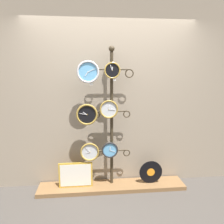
# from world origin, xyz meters

# --- Properties ---
(ground_plane) EXTENTS (12.00, 12.00, 0.00)m
(ground_plane) POSITION_xyz_m (0.00, 0.00, 0.00)
(ground_plane) COLOR #47423D
(shop_wall) EXTENTS (4.40, 0.04, 2.80)m
(shop_wall) POSITION_xyz_m (0.00, 0.57, 1.40)
(shop_wall) COLOR gray
(shop_wall) RESTS_ON ground_plane
(low_shelf) EXTENTS (2.20, 0.36, 0.06)m
(low_shelf) POSITION_xyz_m (0.00, 0.35, 0.03)
(low_shelf) COLOR brown
(low_shelf) RESTS_ON ground_plane
(display_stand) EXTENTS (0.63, 0.36, 2.10)m
(display_stand) POSITION_xyz_m (0.00, 0.41, 0.84)
(display_stand) COLOR #382D1E
(display_stand) RESTS_ON ground_plane
(clock_top_left) EXTENTS (0.30, 0.04, 0.30)m
(clock_top_left) POSITION_xyz_m (-0.33, 0.31, 1.74)
(clock_top_left) COLOR #60A8DB
(clock_top_center) EXTENTS (0.23, 0.04, 0.23)m
(clock_top_center) POSITION_xyz_m (-0.00, 0.32, 1.76)
(clock_top_center) COLOR black
(clock_middle_left) EXTENTS (0.30, 0.04, 0.30)m
(clock_middle_left) POSITION_xyz_m (-0.36, 0.32, 1.16)
(clock_middle_left) COLOR black
(clock_middle_center) EXTENTS (0.26, 0.04, 0.26)m
(clock_middle_center) POSITION_xyz_m (-0.05, 0.33, 1.22)
(clock_middle_center) COLOR silver
(clock_bottom_left) EXTENTS (0.27, 0.04, 0.27)m
(clock_bottom_left) POSITION_xyz_m (-0.33, 0.32, 0.60)
(clock_bottom_left) COLOR silver
(clock_bottom_center) EXTENTS (0.24, 0.04, 0.24)m
(clock_bottom_center) POSITION_xyz_m (-0.04, 0.31, 0.63)
(clock_bottom_center) COLOR #60A8DB
(vinyl_record) EXTENTS (0.36, 0.01, 0.36)m
(vinyl_record) POSITION_xyz_m (0.59, 0.34, 0.24)
(vinyl_record) COLOR black
(vinyl_record) RESTS_ON low_shelf
(picture_frame) EXTENTS (0.49, 0.02, 0.38)m
(picture_frame) POSITION_xyz_m (-0.54, 0.33, 0.25)
(picture_frame) COLOR gold
(picture_frame) RESTS_ON low_shelf
(price_tag_upper) EXTENTS (0.04, 0.00, 0.03)m
(price_tag_upper) POSITION_xyz_m (-0.29, 0.31, 1.58)
(price_tag_upper) COLOR white
(price_tag_mid) EXTENTS (0.04, 0.00, 0.03)m
(price_tag_mid) POSITION_xyz_m (0.03, 0.32, 1.63)
(price_tag_mid) COLOR white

